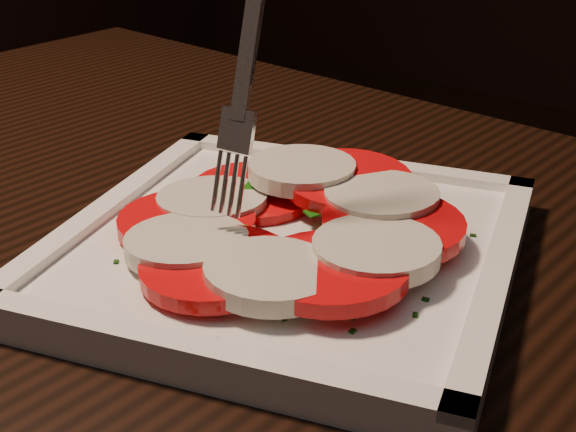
{
  "coord_description": "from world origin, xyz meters",
  "views": [
    {
      "loc": [
        0.21,
        0.06,
        0.98
      ],
      "look_at": [
        -0.04,
        0.38,
        0.78
      ],
      "focal_mm": 50.0,
      "sensor_mm": 36.0,
      "label": 1
    }
  ],
  "objects": [
    {
      "name": "plate",
      "position": [
        -0.04,
        0.38,
        0.76
      ],
      "size": [
        0.31,
        0.31,
        0.01
      ],
      "primitive_type": "cube",
      "rotation": [
        0.0,
        0.0,
        0.3
      ],
      "color": "white",
      "rests_on": "table"
    },
    {
      "name": "caprese_salad",
      "position": [
        -0.04,
        0.38,
        0.78
      ],
      "size": [
        0.2,
        0.21,
        0.03
      ],
      "color": "red",
      "rests_on": "plate"
    },
    {
      "name": "fork",
      "position": [
        -0.06,
        0.38,
        0.88
      ],
      "size": [
        0.03,
        0.06,
        0.18
      ],
      "primitive_type": null,
      "rotation": [
        0.0,
        0.0,
        0.1
      ],
      "color": "white",
      "rests_on": "caprese_salad"
    }
  ]
}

